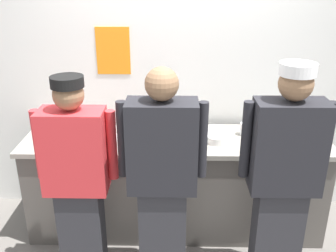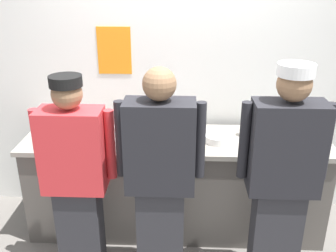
{
  "view_description": "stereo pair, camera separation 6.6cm",
  "coord_description": "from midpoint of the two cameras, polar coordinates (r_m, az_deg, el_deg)",
  "views": [
    {
      "loc": [
        -0.01,
        -2.6,
        2.22
      ],
      "look_at": [
        -0.07,
        0.36,
        1.0
      ],
      "focal_mm": 40.66,
      "sensor_mm": 36.0,
      "label": 1
    },
    {
      "loc": [
        0.06,
        -2.6,
        2.22
      ],
      "look_at": [
        -0.07,
        0.36,
        1.0
      ],
      "focal_mm": 40.66,
      "sensor_mm": 36.0,
      "label": 2
    }
  ],
  "objects": [
    {
      "name": "ramekin_yellow_sauce",
      "position": [
        3.25,
        -16.51,
        -2.36
      ],
      "size": [
        0.11,
        0.11,
        0.04
      ],
      "color": "white",
      "rests_on": "prep_counter"
    },
    {
      "name": "chef_far_right",
      "position": [
        2.74,
        16.28,
        -7.24
      ],
      "size": [
        0.61,
        0.24,
        1.7
      ],
      "color": "#2D2D33",
      "rests_on": "ground"
    },
    {
      "name": "ramekin_orange_sauce",
      "position": [
        3.15,
        -4.14,
        -2.21
      ],
      "size": [
        0.09,
        0.09,
        0.04
      ],
      "color": "white",
      "rests_on": "prep_counter"
    },
    {
      "name": "sheet_tray",
      "position": [
        3.32,
        16.94,
        -2.0
      ],
      "size": [
        0.42,
        0.35,
        0.02
      ],
      "primitive_type": "cube",
      "rotation": [
        0.0,
        0.0,
        -0.01
      ],
      "color": "#B7BABF",
      "rests_on": "prep_counter"
    },
    {
      "name": "prep_counter",
      "position": [
        3.44,
        0.58,
        -8.63
      ],
      "size": [
        2.59,
        0.66,
        0.89
      ],
      "color": "#56514C",
      "rests_on": "ground"
    },
    {
      "name": "ramekin_red_sauce",
      "position": [
        3.41,
        -9.16,
        -0.41
      ],
      "size": [
        0.11,
        0.11,
        0.05
      ],
      "color": "white",
      "rests_on": "prep_counter"
    },
    {
      "name": "mixing_bowl_steel",
      "position": [
        3.26,
        0.92,
        -0.44
      ],
      "size": [
        0.36,
        0.36,
        0.13
      ],
      "primitive_type": "cylinder",
      "color": "#B7BABF",
      "rests_on": "prep_counter"
    },
    {
      "name": "wall_back",
      "position": [
        3.52,
        0.71,
        8.2
      ],
      "size": [
        4.06,
        0.11,
        2.72
      ],
      "color": "white",
      "rests_on": "ground"
    },
    {
      "name": "deli_cup",
      "position": [
        3.34,
        10.93,
        -0.47
      ],
      "size": [
        0.09,
        0.09,
        0.11
      ],
      "primitive_type": "cylinder",
      "color": "white",
      "rests_on": "prep_counter"
    },
    {
      "name": "plate_stack_front",
      "position": [
        3.18,
        -9.31,
        -2.16
      ],
      "size": [
        0.21,
        0.21,
        0.05
      ],
      "color": "white",
      "rests_on": "prep_counter"
    },
    {
      "name": "squeeze_bottle_primary",
      "position": [
        3.09,
        -6.1,
        -1.51
      ],
      "size": [
        0.05,
        0.05,
        0.18
      ],
      "color": "orange",
      "rests_on": "prep_counter"
    },
    {
      "name": "plate_stack_rear",
      "position": [
        3.19,
        6.79,
        -1.85
      ],
      "size": [
        0.19,
        0.19,
        0.06
      ],
      "color": "white",
      "rests_on": "prep_counter"
    },
    {
      "name": "ground_plane",
      "position": [
        3.42,
        0.48,
        -18.11
      ],
      "size": [
        9.0,
        9.0,
        0.0
      ],
      "primitive_type": "plane",
      "color": "slate"
    },
    {
      "name": "chef_center",
      "position": [
        2.66,
        -1.57,
        -7.84
      ],
      "size": [
        0.61,
        0.24,
        1.67
      ],
      "color": "#2D2D33",
      "rests_on": "ground"
    },
    {
      "name": "ramekin_green_sauce",
      "position": [
        3.49,
        -13.31,
        -0.27
      ],
      "size": [
        0.09,
        0.09,
        0.04
      ],
      "color": "white",
      "rests_on": "prep_counter"
    },
    {
      "name": "chef_near_left",
      "position": [
        2.81,
        -14.14,
        -7.59
      ],
      "size": [
        0.58,
        0.24,
        1.59
      ],
      "color": "#2D2D33",
      "rests_on": "ground"
    },
    {
      "name": "chefs_knife",
      "position": [
        3.36,
        -4.7,
        -0.85
      ],
      "size": [
        0.27,
        0.03,
        0.02
      ],
      "color": "#B7BABF",
      "rests_on": "prep_counter"
    }
  ]
}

